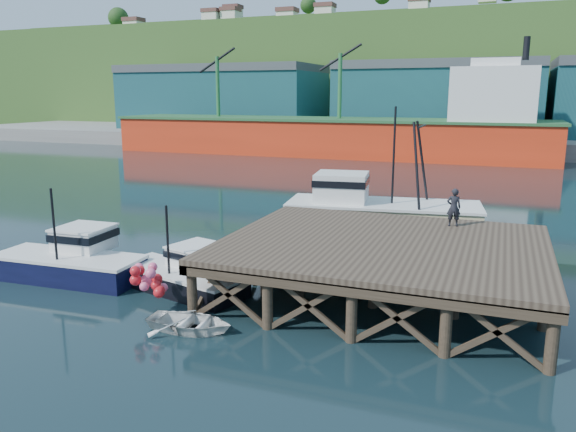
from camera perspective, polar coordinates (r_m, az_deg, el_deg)
The scene contains 12 objects.
ground at distance 24.08m, azimuth -3.51°, elevation -6.22°, with size 300.00×300.00×0.00m, color black.
wharf at distance 21.71m, azimuth 9.57°, elevation -3.09°, with size 12.00×10.00×2.62m.
far_quay at distance 91.49m, azimuth 15.12°, elevation 7.73°, with size 160.00×40.00×2.00m, color gray.
warehouse_left at distance 96.63m, azimuth -6.56°, elevation 11.56°, with size 32.00×16.00×9.00m, color #1A5458.
warehouse_mid at distance 86.28m, azimuth 14.96°, elevation 11.15°, with size 28.00×16.00×9.00m, color #1A5458.
cargo_ship at distance 71.20m, azimuth 6.41°, elevation 8.75°, with size 55.50×10.00×13.75m.
hillside at distance 121.17m, azimuth 16.98°, elevation 13.38°, with size 220.00×50.00×22.00m, color #2D511E.
boat_navy at distance 25.46m, azimuth -21.03°, elevation -4.12°, with size 6.49×3.57×3.99m.
boat_black at distance 22.86m, azimuth -10.46°, elevation -5.71°, with size 6.05×5.02×3.53m.
trawler at distance 31.38m, azimuth 9.22°, elevation 0.75°, with size 10.87×5.15×7.00m.
dinghy at distance 19.02m, azimuth -9.93°, elevation -10.58°, with size 2.08×2.91×0.60m, color white.
dockworker at distance 24.76m, azimuth 16.48°, elevation 0.84°, with size 0.59×0.39×1.62m, color black.
Camera 1 is at (9.54, -20.74, 7.64)m, focal length 35.00 mm.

